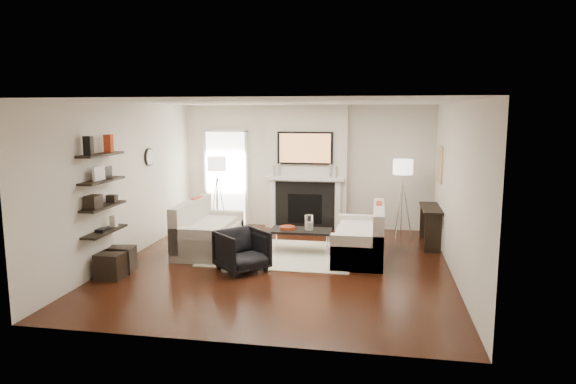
% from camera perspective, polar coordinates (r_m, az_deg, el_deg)
% --- Properties ---
extents(room_envelope, '(6.00, 6.00, 6.00)m').
position_cam_1_polar(room_envelope, '(8.42, -0.71, 0.73)').
color(room_envelope, '#33150B').
rests_on(room_envelope, ground).
extents(chimney_breast, '(1.80, 0.25, 2.70)m').
position_cam_1_polar(chimney_breast, '(11.24, 2.02, 2.77)').
color(chimney_breast, silver).
rests_on(chimney_breast, floor).
extents(fireplace_surround, '(1.30, 0.02, 1.04)m').
position_cam_1_polar(fireplace_surround, '(11.22, 1.90, -1.52)').
color(fireplace_surround, black).
rests_on(fireplace_surround, floor).
extents(firebox, '(0.75, 0.02, 0.65)m').
position_cam_1_polar(firebox, '(11.23, 1.89, -1.88)').
color(firebox, black).
rests_on(firebox, floor).
extents(mantel_pilaster_l, '(0.12, 0.08, 1.10)m').
position_cam_1_polar(mantel_pilaster_l, '(11.31, -1.74, -1.28)').
color(mantel_pilaster_l, white).
rests_on(mantel_pilaster_l, floor).
extents(mantel_pilaster_r, '(0.12, 0.08, 1.10)m').
position_cam_1_polar(mantel_pilaster_r, '(11.11, 5.56, -1.51)').
color(mantel_pilaster_r, white).
rests_on(mantel_pilaster_r, floor).
extents(mantel_shelf, '(1.70, 0.18, 0.07)m').
position_cam_1_polar(mantel_shelf, '(11.08, 1.88, 1.49)').
color(mantel_shelf, white).
rests_on(mantel_shelf, chimney_breast).
extents(tv_body, '(1.20, 0.06, 0.70)m').
position_cam_1_polar(tv_body, '(11.04, 1.91, 4.90)').
color(tv_body, black).
rests_on(tv_body, chimney_breast).
extents(tv_screen, '(1.10, 0.00, 0.62)m').
position_cam_1_polar(tv_screen, '(11.01, 1.89, 4.89)').
color(tv_screen, '#BF723F').
rests_on(tv_screen, tv_body).
extents(candlestick_l_tall, '(0.04, 0.04, 0.30)m').
position_cam_1_polar(candlestick_l_tall, '(11.16, -0.91, 2.50)').
color(candlestick_l_tall, silver).
rests_on(candlestick_l_tall, mantel_shelf).
extents(candlestick_l_short, '(0.04, 0.04, 0.24)m').
position_cam_1_polar(candlestick_l_short, '(11.19, -1.56, 2.36)').
color(candlestick_l_short, silver).
rests_on(candlestick_l_short, mantel_shelf).
extents(candlestick_r_tall, '(0.04, 0.04, 0.30)m').
position_cam_1_polar(candlestick_r_tall, '(11.01, 4.73, 2.38)').
color(candlestick_r_tall, silver).
rests_on(candlestick_r_tall, mantel_shelf).
extents(candlestick_r_short, '(0.04, 0.04, 0.24)m').
position_cam_1_polar(candlestick_r_short, '(11.00, 5.40, 2.21)').
color(candlestick_r_short, silver).
rests_on(candlestick_r_short, mantel_shelf).
extents(hallway_panel, '(0.90, 0.02, 2.10)m').
position_cam_1_polar(hallway_panel, '(11.77, -6.88, 1.52)').
color(hallway_panel, white).
rests_on(hallway_panel, floor).
extents(door_trim_l, '(0.06, 0.06, 2.16)m').
position_cam_1_polar(door_trim_l, '(11.90, -9.12, 1.55)').
color(door_trim_l, white).
rests_on(door_trim_l, floor).
extents(door_trim_r, '(0.06, 0.06, 2.16)m').
position_cam_1_polar(door_trim_r, '(11.62, -4.64, 1.46)').
color(door_trim_r, white).
rests_on(door_trim_r, floor).
extents(door_trim_top, '(1.02, 0.06, 0.06)m').
position_cam_1_polar(door_trim_top, '(11.66, -7.00, 6.77)').
color(door_trim_top, white).
rests_on(door_trim_top, wall_back).
extents(rug, '(2.60, 2.00, 0.01)m').
position_cam_1_polar(rug, '(9.35, -0.88, -6.88)').
color(rug, beige).
rests_on(rug, floor).
extents(loveseat_left_base, '(0.85, 1.80, 0.42)m').
position_cam_1_polar(loveseat_left_base, '(9.65, -8.75, -5.23)').
color(loveseat_left_base, beige).
rests_on(loveseat_left_base, floor).
extents(loveseat_left_back, '(0.18, 1.80, 0.80)m').
position_cam_1_polar(loveseat_left_back, '(9.69, -10.67, -3.30)').
color(loveseat_left_back, beige).
rests_on(loveseat_left_back, floor).
extents(loveseat_left_arm_n, '(0.85, 0.18, 0.60)m').
position_cam_1_polar(loveseat_left_arm_n, '(8.89, -10.44, -5.90)').
color(loveseat_left_arm_n, beige).
rests_on(loveseat_left_arm_n, floor).
extents(loveseat_left_arm_s, '(0.85, 0.18, 0.60)m').
position_cam_1_polar(loveseat_left_arm_s, '(10.38, -7.33, -3.69)').
color(loveseat_left_arm_s, beige).
rests_on(loveseat_left_arm_s, floor).
extents(loveseat_left_cushion, '(0.63, 1.44, 0.10)m').
position_cam_1_polar(loveseat_left_cushion, '(9.57, -8.50, -3.74)').
color(loveseat_left_cushion, beige).
rests_on(loveseat_left_cushion, loveseat_left_base).
extents(pillow_left_orange, '(0.10, 0.42, 0.42)m').
position_cam_1_polar(pillow_left_orange, '(9.92, -10.10, -1.80)').
color(pillow_left_orange, '#BB3717').
rests_on(pillow_left_orange, loveseat_left_cushion).
extents(pillow_left_charcoal, '(0.10, 0.40, 0.40)m').
position_cam_1_polar(pillow_left_charcoal, '(9.37, -11.35, -2.52)').
color(pillow_left_charcoal, black).
rests_on(pillow_left_charcoal, loveseat_left_cushion).
extents(loveseat_right_base, '(0.85, 1.80, 0.42)m').
position_cam_1_polar(loveseat_right_base, '(9.17, 7.85, -5.95)').
color(loveseat_right_base, beige).
rests_on(loveseat_right_base, floor).
extents(loveseat_right_back, '(0.18, 1.80, 0.80)m').
position_cam_1_polar(loveseat_right_back, '(9.09, 10.01, -4.08)').
color(loveseat_right_back, beige).
rests_on(loveseat_right_back, floor).
extents(loveseat_right_arm_n, '(0.85, 0.18, 0.60)m').
position_cam_1_polar(loveseat_right_arm_n, '(8.37, 7.65, -6.76)').
color(loveseat_right_arm_n, beige).
rests_on(loveseat_right_arm_n, floor).
extents(loveseat_right_arm_s, '(0.85, 0.18, 0.60)m').
position_cam_1_polar(loveseat_right_arm_s, '(9.94, 8.05, -4.26)').
color(loveseat_right_arm_s, beige).
rests_on(loveseat_right_arm_s, floor).
extents(loveseat_right_cushion, '(0.63, 1.44, 0.10)m').
position_cam_1_polar(loveseat_right_cushion, '(9.11, 7.57, -4.36)').
color(loveseat_right_cushion, beige).
rests_on(loveseat_right_cushion, loveseat_right_base).
extents(pillow_right_orange, '(0.10, 0.42, 0.42)m').
position_cam_1_polar(pillow_right_orange, '(9.35, 10.05, -2.45)').
color(pillow_right_orange, '#BB3717').
rests_on(pillow_right_orange, loveseat_right_cushion).
extents(pillow_right_charcoal, '(0.10, 0.40, 0.40)m').
position_cam_1_polar(pillow_right_charcoal, '(8.76, 10.04, -3.28)').
color(pillow_right_charcoal, black).
rests_on(pillow_right_charcoal, loveseat_right_cushion).
extents(coffee_table, '(1.10, 0.55, 0.04)m').
position_cam_1_polar(coffee_table, '(9.40, 1.44, -4.31)').
color(coffee_table, black).
rests_on(coffee_table, floor).
extents(coffee_leg_nw, '(0.02, 0.02, 0.38)m').
position_cam_1_polar(coffee_leg_nw, '(9.33, -1.83, -5.74)').
color(coffee_leg_nw, silver).
rests_on(coffee_leg_nw, floor).
extents(coffee_leg_ne, '(0.02, 0.02, 0.38)m').
position_cam_1_polar(coffee_leg_ne, '(9.18, 4.33, -6.00)').
color(coffee_leg_ne, silver).
rests_on(coffee_leg_ne, floor).
extents(coffee_leg_sw, '(0.02, 0.02, 0.38)m').
position_cam_1_polar(coffee_leg_sw, '(9.75, -1.30, -5.10)').
color(coffee_leg_sw, silver).
rests_on(coffee_leg_sw, floor).
extents(coffee_leg_se, '(0.02, 0.02, 0.38)m').
position_cam_1_polar(coffee_leg_se, '(9.61, 4.59, -5.34)').
color(coffee_leg_se, silver).
rests_on(coffee_leg_se, floor).
extents(hurricane_glass, '(0.16, 0.16, 0.28)m').
position_cam_1_polar(hurricane_glass, '(9.35, 2.35, -3.39)').
color(hurricane_glass, white).
rests_on(hurricane_glass, coffee_table).
extents(hurricane_candle, '(0.10, 0.10, 0.15)m').
position_cam_1_polar(hurricane_candle, '(9.36, 2.35, -3.78)').
color(hurricane_candle, white).
rests_on(hurricane_candle, coffee_table).
extents(copper_bowl, '(0.30, 0.30, 0.05)m').
position_cam_1_polar(copper_bowl, '(9.43, -0.07, -3.98)').
color(copper_bowl, '#C44520').
rests_on(copper_bowl, coffee_table).
extents(armchair, '(0.97, 0.97, 0.73)m').
position_cam_1_polar(armchair, '(8.35, -5.12, -6.28)').
color(armchair, black).
rests_on(armchair, floor).
extents(lamp_left_post, '(0.02, 0.02, 1.20)m').
position_cam_1_polar(lamp_left_post, '(11.20, -7.83, -1.20)').
color(lamp_left_post, silver).
rests_on(lamp_left_post, floor).
extents(lamp_left_shade, '(0.40, 0.40, 0.30)m').
position_cam_1_polar(lamp_left_shade, '(11.08, -7.93, 3.13)').
color(lamp_left_shade, white).
rests_on(lamp_left_shade, lamp_left_post).
extents(lamp_left_leg_a, '(0.25, 0.02, 1.23)m').
position_cam_1_polar(lamp_left_leg_a, '(11.17, -7.30, -1.22)').
color(lamp_left_leg_a, silver).
rests_on(lamp_left_leg_a, floor).
extents(lamp_left_leg_b, '(0.14, 0.22, 1.23)m').
position_cam_1_polar(lamp_left_leg_b, '(11.31, -7.95, -1.11)').
color(lamp_left_leg_b, silver).
rests_on(lamp_left_leg_b, floor).
extents(lamp_left_leg_c, '(0.14, 0.22, 1.23)m').
position_cam_1_polar(lamp_left_leg_c, '(11.13, -8.25, -1.28)').
color(lamp_left_leg_c, silver).
rests_on(lamp_left_leg_c, floor).
extents(lamp_right_post, '(0.02, 0.02, 1.20)m').
position_cam_1_polar(lamp_right_post, '(10.74, 12.51, -1.77)').
color(lamp_right_post, silver).
rests_on(lamp_right_post, floor).
extents(lamp_right_shade, '(0.40, 0.40, 0.30)m').
position_cam_1_polar(lamp_right_shade, '(10.62, 12.66, 2.75)').
color(lamp_right_shade, white).
rests_on(lamp_right_shade, lamp_right_post).
extents(lamp_right_leg_a, '(0.25, 0.02, 1.23)m').
position_cam_1_polar(lamp_right_leg_a, '(10.74, 13.09, -1.78)').
color(lamp_right_leg_a, silver).
rests_on(lamp_right_leg_a, floor).
extents(lamp_right_leg_b, '(0.14, 0.22, 1.23)m').
position_cam_1_polar(lamp_right_leg_b, '(10.83, 12.20, -1.67)').
color(lamp_right_leg_b, silver).
rests_on(lamp_right_leg_b, floor).
extents(lamp_right_leg_c, '(0.14, 0.22, 1.23)m').
position_cam_1_polar(lamp_right_leg_c, '(10.64, 12.23, -1.85)').
color(lamp_right_leg_c, silver).
rests_on(lamp_right_leg_c, floor).
extents(console_top, '(0.35, 1.20, 0.04)m').
position_cam_1_polar(console_top, '(10.18, 15.59, -1.72)').
color(console_top, black).
rests_on(console_top, floor).
extents(console_leg_n, '(0.30, 0.04, 0.71)m').
position_cam_1_polar(console_leg_n, '(9.72, 15.81, -4.48)').
color(console_leg_n, black).
rests_on(console_leg_n, floor).
extents(console_leg_s, '(0.30, 0.04, 0.71)m').
position_cam_1_polar(console_leg_s, '(10.79, 15.23, -3.15)').
color(console_leg_s, black).
rests_on(console_leg_s, floor).
extents(wall_art, '(0.03, 0.70, 0.70)m').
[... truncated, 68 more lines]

